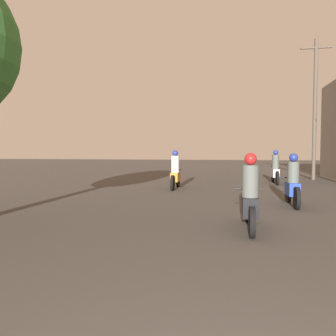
{
  "coord_description": "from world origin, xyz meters",
  "views": [
    {
      "loc": [
        -0.23,
        -1.07,
        1.56
      ],
      "look_at": [
        -3.47,
        16.64,
        0.65
      ],
      "focal_mm": 35.0,
      "sensor_mm": 36.0,
      "label": 1
    }
  ],
  "objects": [
    {
      "name": "motorcycle_blue",
      "position": [
        1.6,
        8.73,
        0.61
      ],
      "size": [
        0.6,
        1.9,
        1.51
      ],
      "rotation": [
        0.0,
        0.0,
        -0.07
      ],
      "color": "black",
      "rests_on": "ground_plane"
    },
    {
      "name": "motorcycle_orange",
      "position": [
        -2.38,
        12.37,
        0.64
      ],
      "size": [
        0.6,
        2.06,
        1.61
      ],
      "rotation": [
        0.0,
        0.0,
        -0.01
      ],
      "color": "black",
      "rests_on": "ground_plane"
    },
    {
      "name": "motorcycle_silver",
      "position": [
        2.03,
        15.37,
        0.64
      ],
      "size": [
        0.6,
        2.14,
        1.63
      ],
      "rotation": [
        0.0,
        0.0,
        -0.17
      ],
      "color": "black",
      "rests_on": "ground_plane"
    },
    {
      "name": "motorcycle_black",
      "position": [
        0.21,
        5.58,
        0.61
      ],
      "size": [
        0.6,
        1.9,
        1.53
      ],
      "rotation": [
        0.0,
        0.0,
        -0.09
      ],
      "color": "black",
      "rests_on": "ground_plane"
    },
    {
      "name": "utility_pole_far",
      "position": [
        4.43,
        18.09,
        4.0
      ],
      "size": [
        1.6,
        0.2,
        7.67
      ],
      "color": "#4C4238",
      "rests_on": "ground_plane"
    }
  ]
}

